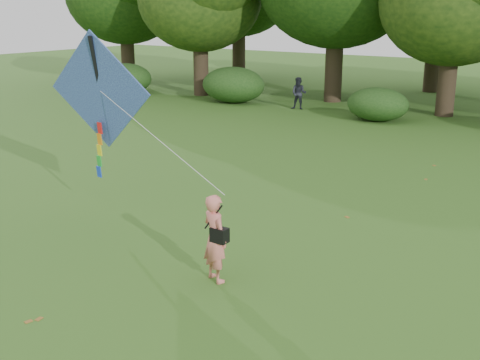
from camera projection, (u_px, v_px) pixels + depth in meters
The scene contains 7 objects.
ground at pixel (209, 301), 10.04m from camera, with size 100.00×100.00×0.00m, color #265114.
man_kite_flyer at pixel (215, 238), 10.58m from camera, with size 0.59×0.38×1.60m, color #DF7669.
bystander_left at pixel (299, 93), 28.41m from camera, with size 0.74×0.57×1.52m, color #23252F.
crossbody_bag at pixel (219, 234), 10.46m from camera, with size 0.43×0.20×0.67m.
flying_kite at pixel (100, 92), 13.22m from camera, with size 5.67×1.69×3.34m.
shrub_band at pixel (460, 106), 24.13m from camera, with size 39.15×3.22×1.88m.
fallen_leaves at pixel (240, 249), 12.15m from camera, with size 7.08×15.08×0.01m.
Camera 1 is at (5.56, -7.19, 4.73)m, focal length 45.00 mm.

